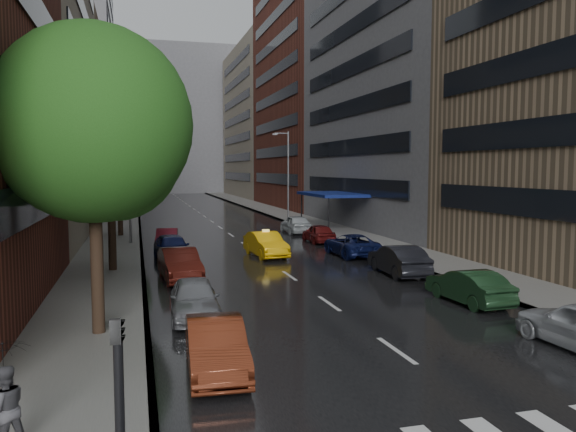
{
  "coord_description": "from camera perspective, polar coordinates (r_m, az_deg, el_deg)",
  "views": [
    {
      "loc": [
        -7.35,
        -10.82,
        5.39
      ],
      "look_at": [
        0.0,
        16.28,
        3.0
      ],
      "focal_mm": 35.0,
      "sensor_mm": 36.0,
      "label": 1
    }
  ],
  "objects": [
    {
      "name": "tree_far",
      "position": [
        45.75,
        -16.78,
        4.24
      ],
      "size": [
        4.64,
        4.64,
        7.4
      ],
      "color": "#382619",
      "rests_on": "ground"
    },
    {
      "name": "traffic_light",
      "position": [
        7.56,
        -16.69,
        -20.07
      ],
      "size": [
        0.18,
        0.15,
        3.45
      ],
      "color": "black",
      "rests_on": "sidewalk_left"
    },
    {
      "name": "ped_black_umbrella",
      "position": [
        12.0,
        -26.9,
        -15.14
      ],
      "size": [
        0.97,
        0.98,
        2.09
      ],
      "color": "#47464B",
      "rests_on": "sidewalk_left"
    },
    {
      "name": "buildings_left",
      "position": [
        70.83,
        -21.78,
        13.13
      ],
      "size": [
        8.0,
        108.0,
        38.0
      ],
      "color": "maroon",
      "rests_on": "ground"
    },
    {
      "name": "street_lamp_right",
      "position": [
        57.82,
        -0.06,
        4.37
      ],
      "size": [
        1.74,
        0.22,
        9.0
      ],
      "color": "gray",
      "rests_on": "sidewalk_right"
    },
    {
      "name": "tree_mid",
      "position": [
        30.15,
        -17.66,
        6.58
      ],
      "size": [
        5.88,
        5.88,
        9.37
      ],
      "color": "#382619",
      "rests_on": "ground"
    },
    {
      "name": "tree_near",
      "position": [
        18.65,
        -19.21,
        8.8
      ],
      "size": [
        6.19,
        6.19,
        9.87
      ],
      "color": "#382619",
      "rests_on": "ground"
    },
    {
      "name": "sidewalk_right",
      "position": [
        63.21,
        -0.12,
        0.04
      ],
      "size": [
        4.0,
        140.0,
        0.15
      ],
      "primitive_type": "cube",
      "color": "gray",
      "rests_on": "ground"
    },
    {
      "name": "taxi",
      "position": [
        34.34,
        -2.27,
        -2.89
      ],
      "size": [
        2.04,
        4.73,
        1.51
      ],
      "primitive_type": "imported",
      "rotation": [
        0.0,
        0.0,
        0.1
      ],
      "color": "#EDAD0C",
      "rests_on": "ground"
    },
    {
      "name": "sidewalk_left",
      "position": [
        61.08,
        -16.66,
        -0.33
      ],
      "size": [
        4.0,
        140.0,
        0.15
      ],
      "primitive_type": "cube",
      "color": "gray",
      "rests_on": "ground"
    },
    {
      "name": "buildings_right",
      "position": [
        71.78,
        3.19,
        12.58
      ],
      "size": [
        8.05,
        109.1,
        36.0
      ],
      "color": "#937A5B",
      "rests_on": "ground"
    },
    {
      "name": "awning",
      "position": [
        48.7,
        4.45,
        2.2
      ],
      "size": [
        4.0,
        8.0,
        3.12
      ],
      "color": "navy",
      "rests_on": "sidewalk_right"
    },
    {
      "name": "parked_cars_right",
      "position": [
        32.38,
        8.2,
        -3.47
      ],
      "size": [
        2.35,
        35.71,
        1.55
      ],
      "color": "#AAAEB4",
      "rests_on": "ground"
    },
    {
      "name": "parked_cars_left",
      "position": [
        27.2,
        -10.88,
        -5.07
      ],
      "size": [
        2.19,
        28.23,
        1.57
      ],
      "color": "maroon",
      "rests_on": "ground"
    },
    {
      "name": "road",
      "position": [
        61.5,
        -8.25,
        -0.21
      ],
      "size": [
        14.0,
        140.0,
        0.01
      ],
      "primitive_type": "cube",
      "color": "black",
      "rests_on": "ground"
    },
    {
      "name": "street_lamp_left",
      "position": [
        40.83,
        -15.73,
        3.98
      ],
      "size": [
        1.74,
        0.22,
        9.0
      ],
      "color": "gray",
      "rests_on": "sidewalk_left"
    },
    {
      "name": "ground",
      "position": [
        14.15,
        18.43,
        -17.79
      ],
      "size": [
        220.0,
        220.0,
        0.0
      ],
      "primitive_type": "plane",
      "color": "gray",
      "rests_on": "ground"
    },
    {
      "name": "building_far",
      "position": [
        129.47,
        -12.03,
        9.46
      ],
      "size": [
        40.0,
        14.0,
        32.0
      ],
      "primitive_type": "cube",
      "color": "slate",
      "rests_on": "ground"
    }
  ]
}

